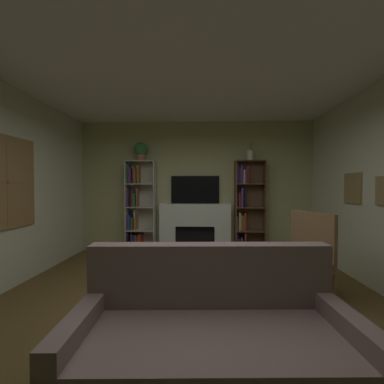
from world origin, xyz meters
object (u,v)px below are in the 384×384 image
object	(u,v)px
fireplace	(195,227)
potted_plant	(141,150)
vase_with_flowers	(250,155)
couch	(212,341)
bookshelf_right	(246,209)
armchair	(302,256)
tv	(195,190)
bookshelf_left	(138,210)

from	to	relation	value
fireplace	potted_plant	world-z (taller)	potted_plant
vase_with_flowers	couch	distance (m)	3.85
potted_plant	couch	bearing A→B (deg)	-67.51
fireplace	couch	bearing A→B (deg)	-86.15
bookshelf_right	armchair	xyz separation A→B (m)	(0.33, -2.04, -0.40)
fireplace	tv	distance (m)	0.80
potted_plant	vase_with_flowers	size ratio (longest dim) A/B	1.05
bookshelf_left	couch	bearing A→B (deg)	-66.58
potted_plant	vase_with_flowers	bearing A→B (deg)	-0.00
tv	fireplace	bearing A→B (deg)	-90.00
bookshelf_left	bookshelf_right	world-z (taller)	same
fireplace	potted_plant	bearing A→B (deg)	-177.88
tv	bookshelf_right	world-z (taller)	bookshelf_right
armchair	tv	bearing A→B (deg)	123.43
couch	vase_with_flowers	bearing A→B (deg)	74.48
bookshelf_right	potted_plant	size ratio (longest dim) A/B	4.95
couch	bookshelf_right	bearing A→B (deg)	75.88
bookshelf_left	potted_plant	size ratio (longest dim) A/B	4.95
bookshelf_right	armchair	world-z (taller)	bookshelf_right
armchair	bookshelf_right	bearing A→B (deg)	99.11
tv	bookshelf_left	xyz separation A→B (m)	(-1.22, -0.09, -0.43)
bookshelf_right	couch	world-z (taller)	bookshelf_right
fireplace	bookshelf_right	distance (m)	1.14
vase_with_flowers	tv	bearing A→B (deg)	173.99
fireplace	bookshelf_left	size ratio (longest dim) A/B	0.82
armchair	bookshelf_left	bearing A→B (deg)	142.22
fireplace	bookshelf_left	xyz separation A→B (m)	(-1.22, -0.01, 0.36)
fireplace	vase_with_flowers	world-z (taller)	vase_with_flowers
tv	bookshelf_left	size ratio (longest dim) A/B	0.52
bookshelf_right	couch	bearing A→B (deg)	-104.12
armchair	couch	bearing A→B (deg)	-131.85
tv	armchair	size ratio (longest dim) A/B	0.94
bookshelf_left	couch	distance (m)	3.68
bookshelf_left	vase_with_flowers	xyz separation A→B (m)	(2.36, -0.03, 1.15)
tv	bookshelf_left	distance (m)	1.29
armchair	fireplace	bearing A→B (deg)	124.42
vase_with_flowers	bookshelf_left	bearing A→B (deg)	179.23
vase_with_flowers	fireplace	bearing A→B (deg)	177.88
fireplace	tv	xyz separation A→B (m)	(0.00, 0.08, 0.80)
bookshelf_right	bookshelf_left	bearing A→B (deg)	-179.58
vase_with_flowers	armchair	bearing A→B (deg)	-82.75
tv	vase_with_flowers	size ratio (longest dim) A/B	2.72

